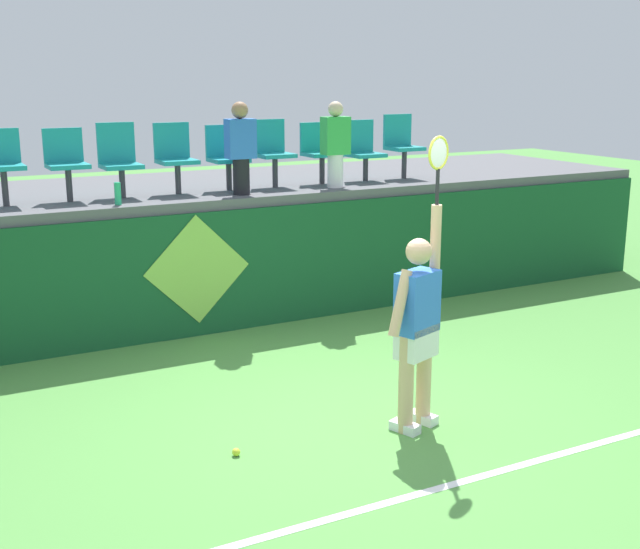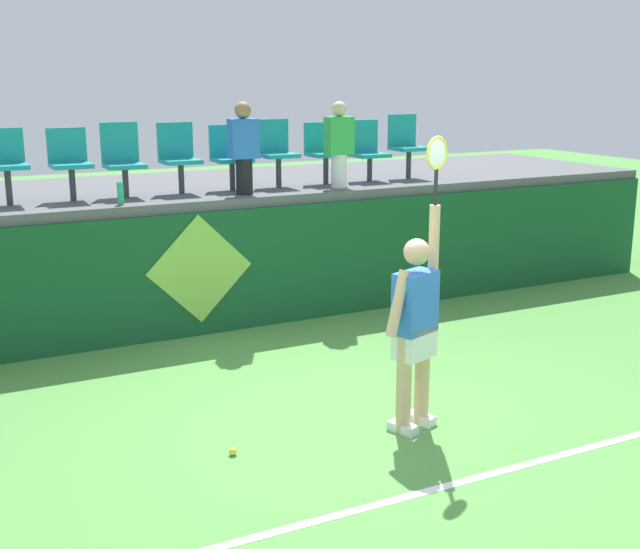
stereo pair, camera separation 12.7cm
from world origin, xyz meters
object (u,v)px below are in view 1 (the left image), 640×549
at_px(stadium_chair_5, 226,154).
at_px(spectator_1, 241,146).
at_px(stadium_chair_3, 119,157).
at_px(stadium_chair_9, 402,142).
at_px(stadium_chair_1, 2,161).
at_px(stadium_chair_4, 175,155).
at_px(stadium_chair_7, 319,149).
at_px(spectator_0, 335,143).
at_px(stadium_chair_2, 66,160).
at_px(stadium_chair_8, 363,148).
at_px(tennis_player, 417,323).
at_px(tennis_ball, 236,452).
at_px(water_bottle, 118,194).
at_px(stadium_chair_6, 272,149).

relative_size(stadium_chair_5, spectator_1, 0.73).
xyz_separation_m(stadium_chair_3, stadium_chair_9, (3.92, -0.00, 0.02)).
distance_m(stadium_chair_1, stadium_chair_5, 2.62).
height_order(stadium_chair_4, stadium_chair_7, stadium_chair_4).
relative_size(stadium_chair_5, spectator_0, 0.74).
height_order(stadium_chair_5, spectator_0, spectator_0).
bearing_deg(spectator_1, stadium_chair_9, 10.36).
relative_size(spectator_0, spectator_1, 0.98).
height_order(stadium_chair_2, stadium_chair_9, stadium_chair_9).
bearing_deg(spectator_1, stadium_chair_7, 19.73).
height_order(stadium_chair_7, stadium_chair_8, stadium_chair_8).
bearing_deg(stadium_chair_1, stadium_chair_7, 0.00).
distance_m(tennis_player, stadium_chair_4, 4.32).
height_order(stadium_chair_9, spectator_0, spectator_0).
xyz_separation_m(stadium_chair_7, spectator_0, (0.00, -0.43, 0.11)).
bearing_deg(spectator_1, tennis_ball, -113.83).
distance_m(water_bottle, stadium_chair_5, 1.65).
distance_m(tennis_player, stadium_chair_7, 4.44).
bearing_deg(spectator_1, spectator_0, 1.63).
xyz_separation_m(tennis_player, stadium_chair_3, (-1.39, 4.13, 1.09)).
bearing_deg(stadium_chair_6, spectator_0, -32.75).
xyz_separation_m(stadium_chair_6, stadium_chair_8, (1.34, 0.00, -0.04)).
distance_m(stadium_chair_1, spectator_0, 3.95).
distance_m(water_bottle, stadium_chair_4, 1.09).
xyz_separation_m(tennis_player, spectator_0, (1.25, 3.69, 1.18)).
bearing_deg(tennis_ball, stadium_chair_7, 54.18).
relative_size(tennis_player, stadium_chair_7, 3.15).
distance_m(stadium_chair_6, stadium_chair_7, 0.68).
bearing_deg(stadium_chair_7, stadium_chair_4, 179.84).
xyz_separation_m(tennis_player, water_bottle, (-1.57, 3.55, 0.75)).
bearing_deg(water_bottle, stadium_chair_1, 152.80).
bearing_deg(tennis_ball, spectator_1, 66.17).
bearing_deg(stadium_chair_5, stadium_chair_1, -179.95).
relative_size(stadium_chair_7, stadium_chair_8, 0.98).
bearing_deg(spectator_1, stadium_chair_4, 144.16).
xyz_separation_m(water_bottle, stadium_chair_5, (1.51, 0.57, 0.32)).
bearing_deg(spectator_0, stadium_chair_7, 90.00).
bearing_deg(tennis_ball, stadium_chair_8, 48.34).
height_order(stadium_chair_1, stadium_chair_4, stadium_chair_4).
distance_m(tennis_player, stadium_chair_8, 4.67).
relative_size(stadium_chair_4, stadium_chair_6, 0.99).
relative_size(stadium_chair_4, stadium_chair_7, 1.06).
bearing_deg(stadium_chair_4, stadium_chair_2, -179.78).
xyz_separation_m(stadium_chair_4, stadium_chair_6, (1.28, -0.00, 0.01)).
height_order(stadium_chair_2, stadium_chair_4, stadium_chair_4).
relative_size(stadium_chair_6, spectator_0, 0.79).
xyz_separation_m(stadium_chair_2, stadium_chair_9, (4.52, 0.00, 0.02)).
distance_m(stadium_chair_4, stadium_chair_6, 1.28).
xyz_separation_m(stadium_chair_9, spectator_0, (-1.28, -0.44, 0.07)).
distance_m(tennis_player, stadium_chair_2, 4.70).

